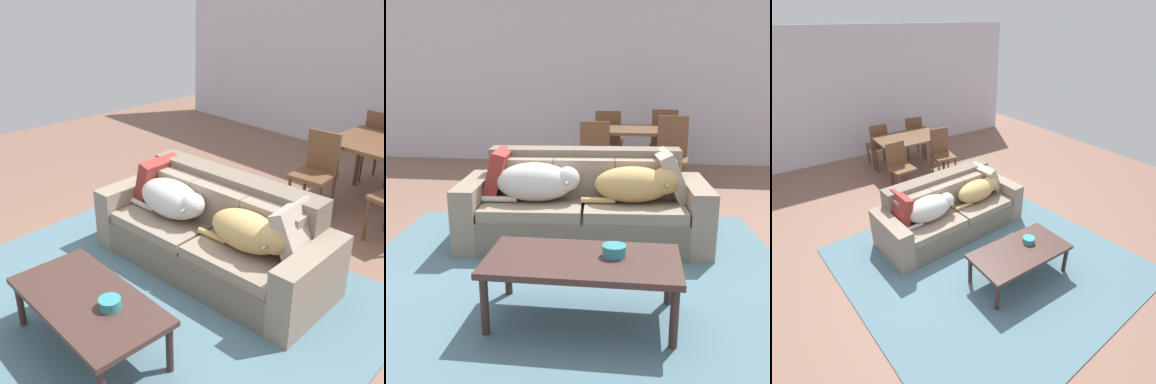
# 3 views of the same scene
# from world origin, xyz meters

# --- Properties ---
(ground_plane) EXTENTS (10.00, 10.00, 0.00)m
(ground_plane) POSITION_xyz_m (0.00, 0.00, 0.00)
(ground_plane) COLOR #825D4C
(area_rug) EXTENTS (3.58, 3.54, 0.01)m
(area_rug) POSITION_xyz_m (0.15, -0.59, 0.01)
(area_rug) COLOR slate
(area_rug) RESTS_ON ground
(couch) EXTENTS (2.19, 1.01, 0.81)m
(couch) POSITION_xyz_m (0.15, 0.31, 0.31)
(couch) COLOR #746657
(couch) RESTS_ON ground
(dog_on_left_cushion) EXTENTS (0.83, 0.41, 0.33)m
(dog_on_left_cushion) POSITION_xyz_m (-0.23, 0.16, 0.58)
(dog_on_left_cushion) COLOR silver
(dog_on_left_cushion) RESTS_ON couch
(dog_on_right_cushion) EXTENTS (0.82, 0.39, 0.31)m
(dog_on_right_cushion) POSITION_xyz_m (0.62, 0.23, 0.57)
(dog_on_right_cushion) COLOR tan
(dog_on_right_cushion) RESTS_ON couch
(throw_pillow_by_left_arm) EXTENTS (0.26, 0.45, 0.45)m
(throw_pillow_by_left_arm) POSITION_xyz_m (-0.62, 0.30, 0.60)
(throw_pillow_by_left_arm) COLOR maroon
(throw_pillow_by_left_arm) RESTS_ON couch
(throw_pillow_by_right_arm) EXTENTS (0.35, 0.48, 0.45)m
(throw_pillow_by_right_arm) POSITION_xyz_m (0.91, 0.42, 0.61)
(throw_pillow_by_right_arm) COLOR #B3A192
(throw_pillow_by_right_arm) RESTS_ON couch
(coffee_table) EXTENTS (1.18, 0.61, 0.41)m
(coffee_table) POSITION_xyz_m (0.30, -1.04, 0.37)
(coffee_table) COLOR #452D28
(coffee_table) RESTS_ON ground
(bowl_on_coffee_table) EXTENTS (0.15, 0.15, 0.07)m
(bowl_on_coffee_table) POSITION_xyz_m (0.48, -0.98, 0.45)
(bowl_on_coffee_table) COLOR teal
(bowl_on_coffee_table) RESTS_ON coffee_table
(dining_chair_near_left) EXTENTS (0.44, 0.44, 0.89)m
(dining_chair_near_left) POSITION_xyz_m (0.10, 1.89, 0.50)
(dining_chair_near_left) COLOR brown
(dining_chair_near_left) RESTS_ON ground
(dining_chair_far_left) EXTENTS (0.41, 0.41, 0.92)m
(dining_chair_far_left) POSITION_xyz_m (0.19, 3.12, 0.51)
(dining_chair_far_left) COLOR brown
(dining_chair_far_left) RESTS_ON ground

